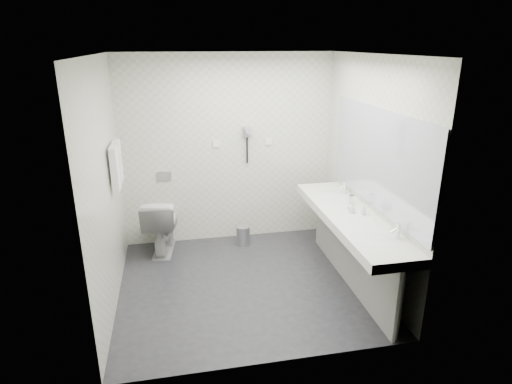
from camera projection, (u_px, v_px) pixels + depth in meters
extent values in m
plane|color=#242428|center=(246.00, 284.00, 4.91)|extent=(2.80, 2.80, 0.00)
plane|color=silver|center=(244.00, 54.00, 4.09)|extent=(2.80, 2.80, 0.00)
plane|color=beige|center=(228.00, 151.00, 5.71)|extent=(2.80, 0.00, 2.80)
plane|color=beige|center=(274.00, 230.00, 3.30)|extent=(2.80, 0.00, 2.80)
plane|color=beige|center=(105.00, 188.00, 4.24)|extent=(0.00, 2.60, 2.60)
plane|color=beige|center=(369.00, 172.00, 4.76)|extent=(0.00, 2.60, 2.60)
cube|color=silver|center=(350.00, 218.00, 4.67)|extent=(0.55, 2.20, 0.10)
cube|color=gray|center=(350.00, 253.00, 4.82)|extent=(0.03, 2.15, 0.75)
cylinder|color=silver|center=(399.00, 306.00, 3.86)|extent=(0.06, 0.06, 0.75)
cylinder|color=silver|center=(321.00, 218.00, 5.79)|extent=(0.06, 0.06, 0.75)
cube|color=#B2BCC6|center=(378.00, 159.00, 4.51)|extent=(0.02, 2.20, 1.05)
ellipsoid|color=silver|center=(378.00, 241.00, 4.06)|extent=(0.40, 0.31, 0.05)
ellipsoid|color=silver|center=(329.00, 196.00, 5.26)|extent=(0.40, 0.31, 0.05)
cylinder|color=silver|center=(398.00, 231.00, 4.07)|extent=(0.04, 0.04, 0.15)
cylinder|color=silver|center=(345.00, 188.00, 5.27)|extent=(0.04, 0.04, 0.15)
imported|color=silver|center=(352.00, 208.00, 4.67)|extent=(0.07, 0.07, 0.11)
imported|color=silver|center=(350.00, 206.00, 4.76)|extent=(0.09, 0.09, 0.09)
imported|color=silver|center=(364.00, 209.00, 4.62)|extent=(0.06, 0.06, 0.12)
cylinder|color=silver|center=(352.00, 200.00, 4.92)|extent=(0.07, 0.07, 0.11)
imported|color=silver|center=(162.00, 224.00, 5.58)|extent=(0.52, 0.79, 0.75)
cube|color=#B2B5BA|center=(164.00, 176.00, 5.63)|extent=(0.18, 0.02, 0.12)
cylinder|color=#B2B5BA|center=(243.00, 236.00, 5.82)|extent=(0.23, 0.23, 0.26)
cylinder|color=#B2B5BA|center=(243.00, 227.00, 5.78)|extent=(0.18, 0.18, 0.02)
cylinder|color=silver|center=(113.00, 146.00, 4.66)|extent=(0.02, 0.62, 0.02)
cube|color=silver|center=(115.00, 168.00, 4.61)|extent=(0.07, 0.24, 0.48)
cube|color=silver|center=(118.00, 162.00, 4.87)|extent=(0.07, 0.24, 0.48)
cube|color=gray|center=(247.00, 132.00, 5.64)|extent=(0.10, 0.04, 0.14)
cylinder|color=gray|center=(248.00, 130.00, 5.57)|extent=(0.08, 0.14, 0.08)
cylinder|color=black|center=(247.00, 150.00, 5.71)|extent=(0.02, 0.02, 0.35)
cube|color=silver|center=(217.00, 144.00, 5.63)|extent=(0.09, 0.02, 0.09)
cube|color=silver|center=(269.00, 142.00, 5.76)|extent=(0.09, 0.02, 0.09)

